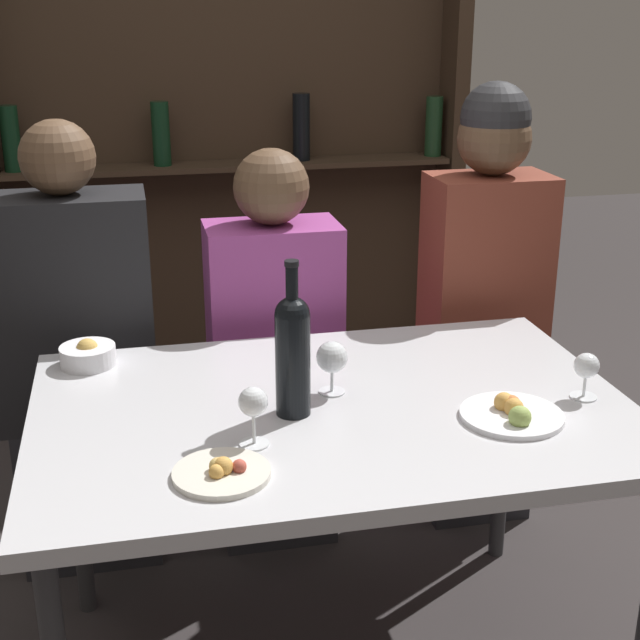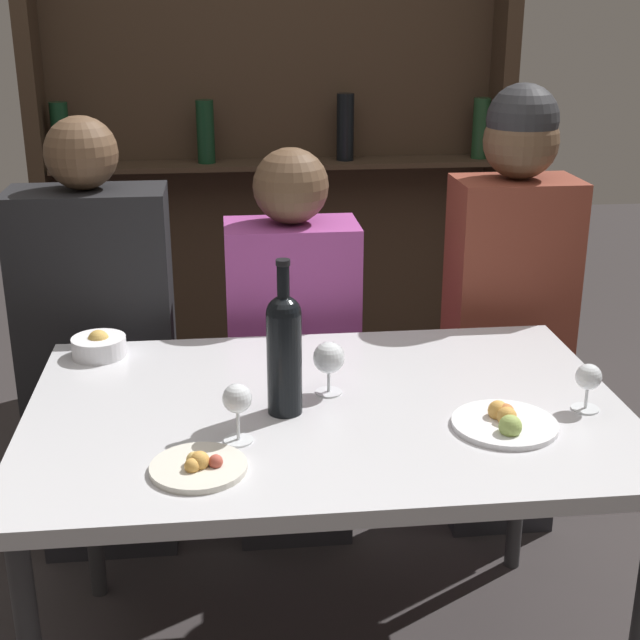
# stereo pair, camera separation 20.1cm
# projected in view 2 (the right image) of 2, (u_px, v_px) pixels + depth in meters

# --- Properties ---
(dining_table) EXTENTS (1.30, 0.87, 0.72)m
(dining_table) POSITION_uv_depth(u_px,v_px,m) (326.00, 429.00, 1.97)
(dining_table) COLOR silver
(dining_table) RESTS_ON ground_plane
(wine_rack_wall) EXTENTS (1.84, 0.21, 2.28)m
(wine_rack_wall) POSITION_uv_depth(u_px,v_px,m) (274.00, 112.00, 3.45)
(wine_rack_wall) COLOR #38281C
(wine_rack_wall) RESTS_ON ground_plane
(wine_bottle) EXTENTS (0.07, 0.07, 0.34)m
(wine_bottle) POSITION_uv_depth(u_px,v_px,m) (284.00, 348.00, 1.86)
(wine_bottle) COLOR black
(wine_bottle) RESTS_ON dining_table
(wine_glass_0) EXTENTS (0.07, 0.07, 0.12)m
(wine_glass_0) POSITION_uv_depth(u_px,v_px,m) (329.00, 359.00, 1.97)
(wine_glass_0) COLOR silver
(wine_glass_0) RESTS_ON dining_table
(wine_glass_1) EXTENTS (0.06, 0.06, 0.11)m
(wine_glass_1) POSITION_uv_depth(u_px,v_px,m) (588.00, 379.00, 1.90)
(wine_glass_1) COLOR silver
(wine_glass_1) RESTS_ON dining_table
(wine_glass_2) EXTENTS (0.06, 0.06, 0.12)m
(wine_glass_2) POSITION_uv_depth(u_px,v_px,m) (237.00, 401.00, 1.75)
(wine_glass_2) COLOR silver
(wine_glass_2) RESTS_ON dining_table
(food_plate_0) EXTENTS (0.18, 0.18, 0.04)m
(food_plate_0) POSITION_uv_depth(u_px,v_px,m) (199.00, 466.00, 1.67)
(food_plate_0) COLOR silver
(food_plate_0) RESTS_ON dining_table
(food_plate_1) EXTENTS (0.22, 0.22, 0.05)m
(food_plate_1) POSITION_uv_depth(u_px,v_px,m) (505.00, 422.00, 1.84)
(food_plate_1) COLOR white
(food_plate_1) RESTS_ON dining_table
(snack_bowl) EXTENTS (0.13, 0.13, 0.07)m
(snack_bowl) POSITION_uv_depth(u_px,v_px,m) (99.00, 346.00, 2.20)
(snack_bowl) COLOR white
(snack_bowl) RESTS_ON dining_table
(seated_person_left) EXTENTS (0.42, 0.22, 1.27)m
(seated_person_left) POSITION_uv_depth(u_px,v_px,m) (100.00, 358.00, 2.52)
(seated_person_left) COLOR #26262B
(seated_person_left) RESTS_ON ground_plane
(seated_person_center) EXTENTS (0.37, 0.22, 1.18)m
(seated_person_center) POSITION_uv_depth(u_px,v_px,m) (293.00, 362.00, 2.59)
(seated_person_center) COLOR #26262B
(seated_person_center) RESTS_ON ground_plane
(seated_person_right) EXTENTS (0.35, 0.22, 1.35)m
(seated_person_right) POSITION_uv_depth(u_px,v_px,m) (508.00, 318.00, 2.62)
(seated_person_right) COLOR #26262B
(seated_person_right) RESTS_ON ground_plane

